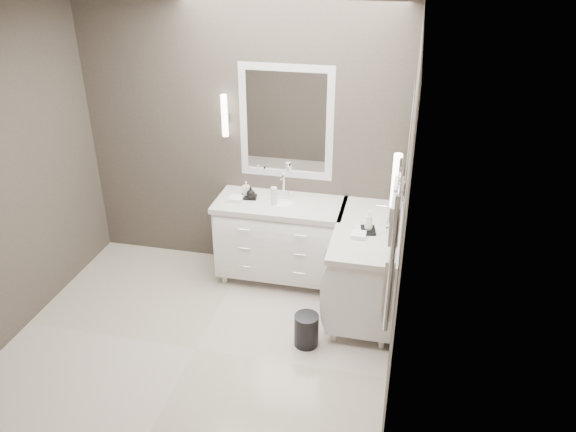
% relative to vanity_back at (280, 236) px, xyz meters
% --- Properties ---
extents(floor, '(3.20, 3.00, 0.01)m').
position_rel_vanity_back_xyz_m(floor, '(-0.45, -1.23, -0.49)').
color(floor, beige).
rests_on(floor, ground).
extents(ceiling, '(3.20, 3.00, 0.01)m').
position_rel_vanity_back_xyz_m(ceiling, '(-0.45, -1.23, 2.22)').
color(ceiling, white).
rests_on(ceiling, wall_back).
extents(wall_back, '(3.20, 0.01, 2.70)m').
position_rel_vanity_back_xyz_m(wall_back, '(-0.45, 0.28, 0.86)').
color(wall_back, '#453E37').
rests_on(wall_back, floor).
extents(wall_front, '(3.20, 0.01, 2.70)m').
position_rel_vanity_back_xyz_m(wall_front, '(-0.45, -2.73, 0.86)').
color(wall_front, '#453E37').
rests_on(wall_front, floor).
extents(wall_right, '(0.01, 3.00, 2.70)m').
position_rel_vanity_back_xyz_m(wall_right, '(1.15, -1.23, 0.86)').
color(wall_right, '#453E37').
rests_on(wall_right, floor).
extents(vanity_back, '(1.24, 0.59, 0.97)m').
position_rel_vanity_back_xyz_m(vanity_back, '(0.00, 0.00, 0.00)').
color(vanity_back, white).
rests_on(vanity_back, floor).
extents(vanity_right, '(0.59, 1.24, 0.97)m').
position_rel_vanity_back_xyz_m(vanity_right, '(0.88, -0.33, 0.00)').
color(vanity_right, white).
rests_on(vanity_right, floor).
extents(mirror_back, '(0.90, 0.02, 1.10)m').
position_rel_vanity_back_xyz_m(mirror_back, '(-0.00, 0.26, 1.06)').
color(mirror_back, white).
rests_on(mirror_back, wall_back).
extents(mirror_right, '(0.02, 0.90, 1.10)m').
position_rel_vanity_back_xyz_m(mirror_right, '(1.14, -0.43, 1.06)').
color(mirror_right, white).
rests_on(mirror_right, wall_right).
extents(sconce_back, '(0.06, 0.06, 0.40)m').
position_rel_vanity_back_xyz_m(sconce_back, '(-0.58, 0.20, 1.11)').
color(sconce_back, white).
rests_on(sconce_back, wall_back).
extents(sconce_right, '(0.06, 0.06, 0.40)m').
position_rel_vanity_back_xyz_m(sconce_right, '(1.08, -1.01, 1.11)').
color(sconce_right, white).
rests_on(sconce_right, wall_right).
extents(towel_bar_corner, '(0.03, 0.22, 0.30)m').
position_rel_vanity_back_xyz_m(towel_bar_corner, '(1.09, 0.13, 0.63)').
color(towel_bar_corner, white).
rests_on(towel_bar_corner, wall_right).
extents(towel_ladder, '(0.06, 0.58, 0.90)m').
position_rel_vanity_back_xyz_m(towel_ladder, '(1.10, -1.63, 0.91)').
color(towel_ladder, white).
rests_on(towel_ladder, wall_right).
extents(waste_bin, '(0.23, 0.23, 0.29)m').
position_rel_vanity_back_xyz_m(waste_bin, '(0.45, -0.96, -0.34)').
color(waste_bin, black).
rests_on(waste_bin, floor).
extents(amenity_tray_back, '(0.17, 0.14, 0.02)m').
position_rel_vanity_back_xyz_m(amenity_tray_back, '(-0.32, 0.03, 0.38)').
color(amenity_tray_back, black).
rests_on(amenity_tray_back, vanity_back).
extents(amenity_tray_right, '(0.15, 0.18, 0.02)m').
position_rel_vanity_back_xyz_m(amenity_tray_right, '(0.87, -0.40, 0.38)').
color(amenity_tray_right, black).
rests_on(amenity_tray_right, vanity_right).
extents(water_bottle, '(0.07, 0.07, 0.17)m').
position_rel_vanity_back_xyz_m(water_bottle, '(-0.04, -0.06, 0.45)').
color(water_bottle, silver).
rests_on(water_bottle, vanity_back).
extents(soap_bottle_a, '(0.08, 0.08, 0.14)m').
position_rel_vanity_back_xyz_m(soap_bottle_a, '(-0.35, 0.05, 0.46)').
color(soap_bottle_a, white).
rests_on(soap_bottle_a, amenity_tray_back).
extents(soap_bottle_b, '(0.11, 0.11, 0.11)m').
position_rel_vanity_back_xyz_m(soap_bottle_b, '(-0.29, -0.00, 0.44)').
color(soap_bottle_b, black).
rests_on(soap_bottle_b, amenity_tray_back).
extents(soap_bottle_c, '(0.08, 0.08, 0.18)m').
position_rel_vanity_back_xyz_m(soap_bottle_c, '(0.87, -0.40, 0.48)').
color(soap_bottle_c, white).
rests_on(soap_bottle_c, amenity_tray_right).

